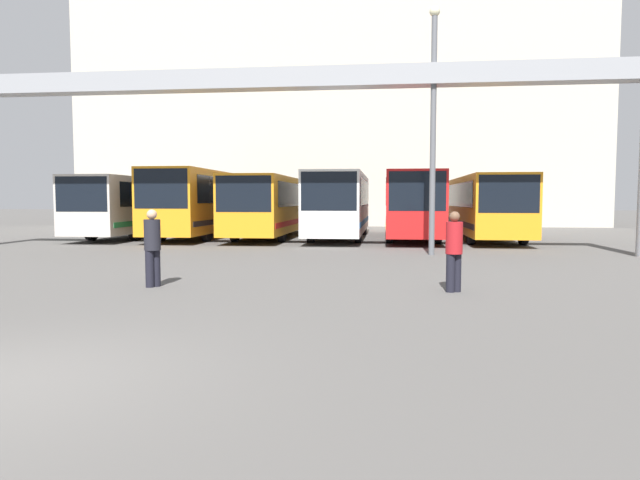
% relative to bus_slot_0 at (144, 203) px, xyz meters
% --- Properties ---
extents(building_backdrop, '(38.74, 12.00, 16.91)m').
position_rel_bus_slot_0_xyz_m(building_backdrop, '(8.70, 17.83, 6.73)').
color(building_backdrop, '#B7B2A3').
rests_on(building_backdrop, ground).
extents(overhead_gantry, '(25.98, 0.80, 6.53)m').
position_rel_bus_slot_0_xyz_m(overhead_gantry, '(8.70, -8.65, 3.72)').
color(overhead_gantry, gray).
rests_on(overhead_gantry, ground).
extents(bus_slot_0, '(2.52, 12.50, 2.99)m').
position_rel_bus_slot_0_xyz_m(bus_slot_0, '(0.00, 0.00, 0.00)').
color(bus_slot_0, beige).
rests_on(bus_slot_0, ground).
extents(bus_slot_1, '(2.53, 11.77, 3.30)m').
position_rel_bus_slot_0_xyz_m(bus_slot_1, '(3.48, -0.36, 0.17)').
color(bus_slot_1, orange).
rests_on(bus_slot_1, ground).
extents(bus_slot_2, '(2.53, 12.07, 2.99)m').
position_rel_bus_slot_0_xyz_m(bus_slot_2, '(6.96, -0.21, 0.00)').
color(bus_slot_2, orange).
rests_on(bus_slot_2, ground).
extents(bus_slot_3, '(2.47, 11.39, 3.13)m').
position_rel_bus_slot_0_xyz_m(bus_slot_3, '(10.45, -0.56, 0.08)').
color(bus_slot_3, silver).
rests_on(bus_slot_3, ground).
extents(bus_slot_4, '(2.45, 11.63, 3.13)m').
position_rel_bus_slot_0_xyz_m(bus_slot_4, '(13.93, -0.44, 0.08)').
color(bus_slot_4, red).
rests_on(bus_slot_4, ground).
extents(bus_slot_5, '(2.52, 10.22, 2.98)m').
position_rel_bus_slot_0_xyz_m(bus_slot_5, '(17.41, -1.14, -0.01)').
color(bus_slot_5, orange).
rests_on(bus_slot_5, ground).
extents(pedestrian_near_right, '(0.36, 0.36, 1.71)m').
position_rel_bus_slot_0_xyz_m(pedestrian_near_right, '(7.64, -16.91, -0.82)').
color(pedestrian_near_right, black).
rests_on(pedestrian_near_right, ground).
extents(pedestrian_near_left, '(0.35, 0.35, 1.68)m').
position_rel_bus_slot_0_xyz_m(pedestrian_near_left, '(14.14, -16.85, -0.83)').
color(pedestrian_near_left, black).
rests_on(pedestrian_near_left, ground).
extents(lamp_post, '(0.36, 0.36, 8.45)m').
position_rel_bus_slot_0_xyz_m(lamp_post, '(14.30, -8.82, 2.86)').
color(lamp_post, '#595B60').
rests_on(lamp_post, ground).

